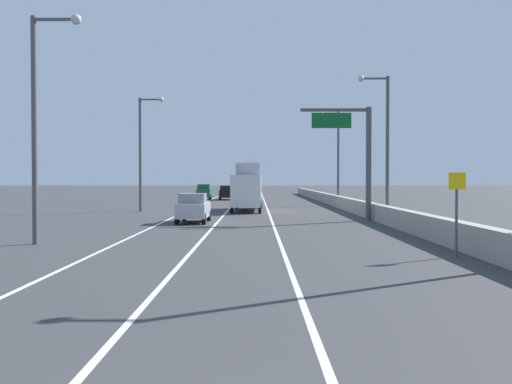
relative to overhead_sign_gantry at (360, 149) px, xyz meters
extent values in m
plane|color=#38383A|center=(-7.14, 31.17, -4.73)|extent=(320.00, 320.00, 0.00)
cube|color=silver|center=(-12.64, 22.17, -4.73)|extent=(0.16, 130.00, 0.00)
cube|color=silver|center=(-9.14, 22.17, -4.73)|extent=(0.16, 130.00, 0.00)
cube|color=silver|center=(-5.64, 22.17, -4.73)|extent=(0.16, 130.00, 0.00)
cube|color=#9E998E|center=(1.34, 7.17, -4.18)|extent=(0.60, 120.00, 1.10)
cylinder|color=#47474C|center=(0.74, 0.02, -0.98)|extent=(0.36, 0.36, 7.50)
cube|color=#47474C|center=(-1.51, 0.02, 2.57)|extent=(4.50, 0.20, 0.20)
cube|color=#0C5923|center=(-1.73, -0.10, 1.87)|extent=(2.60, 0.10, 1.00)
cylinder|color=#4C4C51|center=(0.44, -17.14, -3.53)|extent=(0.10, 0.10, 2.40)
cube|color=yellow|center=(0.44, -17.18, -2.03)|extent=(0.60, 0.04, 0.60)
cylinder|color=#4C4C51|center=(2.15, 0.72, 0.09)|extent=(0.24, 0.24, 9.63)
cube|color=#4C4C51|center=(1.25, 0.72, 4.76)|extent=(1.80, 0.12, 0.12)
sphere|color=beige|center=(0.35, 0.72, 4.76)|extent=(0.44, 0.44, 0.44)
cylinder|color=#4C4C51|center=(1.76, 20.69, 0.09)|extent=(0.24, 0.24, 9.63)
cube|color=#4C4C51|center=(0.86, 20.69, 4.76)|extent=(1.80, 0.12, 0.12)
sphere|color=beige|center=(-0.04, 20.69, 4.76)|extent=(0.44, 0.44, 0.44)
cylinder|color=#4C4C51|center=(-16.06, -13.25, 0.09)|extent=(0.24, 0.24, 9.63)
cube|color=#4C4C51|center=(-15.16, -13.25, 4.76)|extent=(1.80, 0.12, 0.12)
sphere|color=beige|center=(-14.26, -13.25, 4.76)|extent=(0.44, 0.44, 0.44)
cylinder|color=#4C4C51|center=(-16.51, 10.71, 0.09)|extent=(0.24, 0.24, 9.63)
cube|color=#4C4C51|center=(-15.61, 10.71, 4.76)|extent=(1.80, 0.12, 0.12)
sphere|color=beige|center=(-14.71, 10.71, 4.76)|extent=(0.44, 0.44, 0.44)
cube|color=#B7B7BC|center=(-10.64, -1.46, -3.93)|extent=(1.85, 4.03, 0.91)
cube|color=gray|center=(-10.65, -1.86, -3.18)|extent=(1.60, 1.82, 0.60)
cylinder|color=black|center=(-11.44, 0.11, -4.39)|extent=(0.23, 0.68, 0.68)
cylinder|color=black|center=(-9.80, 0.08, -4.39)|extent=(0.23, 0.68, 0.68)
cylinder|color=black|center=(-11.48, -3.00, -4.39)|extent=(0.23, 0.68, 0.68)
cylinder|color=black|center=(-9.85, -3.02, -4.39)|extent=(0.23, 0.68, 0.68)
cube|color=#196033|center=(-13.57, 37.37, -3.84)|extent=(1.88, 4.28, 1.10)
cube|color=#1C4633|center=(-13.55, 36.95, -2.98)|extent=(1.61, 1.95, 0.60)
cylinder|color=black|center=(-14.41, 39.02, -4.39)|extent=(0.24, 0.69, 0.68)
cylinder|color=black|center=(-12.81, 39.06, -4.39)|extent=(0.24, 0.69, 0.68)
cylinder|color=black|center=(-14.32, 35.69, -4.39)|extent=(0.24, 0.69, 0.68)
cylinder|color=black|center=(-12.72, 35.73, -4.39)|extent=(0.24, 0.69, 0.68)
cube|color=black|center=(-10.60, 36.99, -3.92)|extent=(1.94, 4.58, 0.94)
cube|color=black|center=(-10.58, 36.54, -3.14)|extent=(1.64, 2.09, 0.60)
cylinder|color=black|center=(-11.47, 38.77, -4.39)|extent=(0.24, 0.69, 0.68)
cylinder|color=black|center=(-9.85, 38.83, -4.39)|extent=(0.24, 0.69, 0.68)
cylinder|color=black|center=(-11.34, 35.15, -4.39)|extent=(0.24, 0.69, 0.68)
cylinder|color=black|center=(-9.72, 35.21, -4.39)|extent=(0.24, 0.69, 0.68)
cube|color=silver|center=(-7.44, 11.60, -2.94)|extent=(2.55, 9.14, 2.58)
cube|color=gray|center=(-7.41, 13.61, -1.09)|extent=(2.14, 2.04, 1.10)
cylinder|color=black|center=(-8.50, 15.47, -4.23)|extent=(0.24, 1.00, 1.00)
cylinder|color=black|center=(-6.26, 15.44, -4.23)|extent=(0.24, 1.00, 1.00)
cylinder|color=black|center=(-8.62, 7.77, -4.23)|extent=(0.24, 1.00, 1.00)
cylinder|color=black|center=(-6.38, 7.73, -4.23)|extent=(0.24, 1.00, 1.00)
camera|label=1|loc=(-6.68, -37.10, -1.94)|focal=39.54mm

